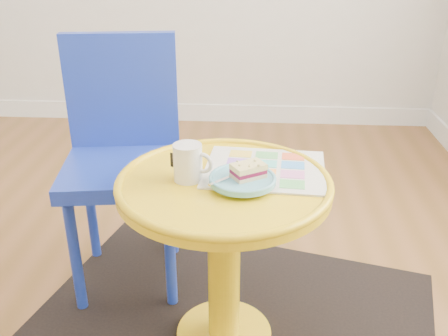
# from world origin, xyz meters

# --- Properties ---
(floor) EXTENTS (4.00, 4.00, 0.00)m
(floor) POSITION_xyz_m (0.00, 0.00, 0.00)
(floor) COLOR brown
(floor) RESTS_ON ground
(rug) EXTENTS (1.54, 1.39, 0.01)m
(rug) POSITION_xyz_m (0.74, -0.08, 0.00)
(rug) COLOR black
(rug) RESTS_ON ground
(side_table) EXTENTS (0.60, 0.60, 0.57)m
(side_table) POSITION_xyz_m (0.74, -0.08, 0.41)
(side_table) COLOR gold
(side_table) RESTS_ON ground
(chair) EXTENTS (0.44, 0.44, 0.89)m
(chair) POSITION_xyz_m (0.36, 0.27, 0.51)
(chair) COLOR #1931A7
(chair) RESTS_ON ground
(newspaper) EXTENTS (0.36, 0.31, 0.01)m
(newspaper) POSITION_xyz_m (0.85, -0.00, 0.57)
(newspaper) COLOR silver
(newspaper) RESTS_ON side_table
(mug) EXTENTS (0.11, 0.08, 0.10)m
(mug) POSITION_xyz_m (0.64, -0.08, 0.62)
(mug) COLOR silver
(mug) RESTS_ON side_table
(plate) EXTENTS (0.18, 0.18, 0.02)m
(plate) POSITION_xyz_m (0.79, -0.11, 0.59)
(plate) COLOR #5AA9C0
(plate) RESTS_ON newspaper
(cake_slice) EXTENTS (0.10, 0.10, 0.04)m
(cake_slice) POSITION_xyz_m (0.80, -0.10, 0.61)
(cake_slice) COLOR #D3BC8C
(cake_slice) RESTS_ON plate
(fork) EXTENTS (0.11, 0.11, 0.00)m
(fork) POSITION_xyz_m (0.76, -0.11, 0.59)
(fork) COLOR silver
(fork) RESTS_ON plate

